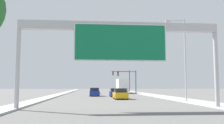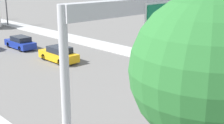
{
  "view_description": "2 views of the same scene",
  "coord_description": "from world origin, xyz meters",
  "px_view_note": "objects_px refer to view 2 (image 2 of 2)",
  "views": [
    {
      "loc": [
        -2.36,
        -2.26,
        1.89
      ],
      "look_at": [
        0.0,
        26.11,
        4.6
      ],
      "focal_mm": 40.0,
      "sensor_mm": 36.0,
      "label": 1
    },
    {
      "loc": [
        -14.96,
        8.26,
        8.18
      ],
      "look_at": [
        1.44,
        25.34,
        1.57
      ],
      "focal_mm": 50.0,
      "sensor_mm": 36.0,
      "label": 2
    }
  ],
  "objects_px": {
    "sign_gantry": "(186,19)",
    "palm_tree_foreground": "(206,73)",
    "car_near_left": "(59,54)",
    "street_lamp_right": "(162,4)",
    "car_mid_center": "(20,43)"
  },
  "relations": [
    {
      "from": "palm_tree_foreground",
      "to": "street_lamp_right",
      "type": "bearing_deg",
      "value": 39.79
    },
    {
      "from": "sign_gantry",
      "to": "palm_tree_foreground",
      "type": "relative_size",
      "value": 2.13
    },
    {
      "from": "car_mid_center",
      "to": "street_lamp_right",
      "type": "distance_m",
      "value": 17.13
    },
    {
      "from": "car_near_left",
      "to": "car_mid_center",
      "type": "relative_size",
      "value": 1.0
    },
    {
      "from": "car_near_left",
      "to": "street_lamp_right",
      "type": "distance_m",
      "value": 10.99
    },
    {
      "from": "sign_gantry",
      "to": "car_mid_center",
      "type": "height_order",
      "value": "sign_gantry"
    },
    {
      "from": "sign_gantry",
      "to": "car_near_left",
      "type": "height_order",
      "value": "sign_gantry"
    },
    {
      "from": "car_mid_center",
      "to": "street_lamp_right",
      "type": "relative_size",
      "value": 0.46
    },
    {
      "from": "car_mid_center",
      "to": "street_lamp_right",
      "type": "xyz_separation_m",
      "value": [
        6.6,
        -15.02,
        4.94
      ]
    },
    {
      "from": "car_near_left",
      "to": "palm_tree_foreground",
      "type": "relative_size",
      "value": 0.57
    },
    {
      "from": "sign_gantry",
      "to": "car_mid_center",
      "type": "bearing_deg",
      "value": 85.66
    },
    {
      "from": "car_near_left",
      "to": "street_lamp_right",
      "type": "height_order",
      "value": "street_lamp_right"
    },
    {
      "from": "sign_gantry",
      "to": "street_lamp_right",
      "type": "bearing_deg",
      "value": 43.91
    },
    {
      "from": "palm_tree_foreground",
      "to": "car_near_left",
      "type": "bearing_deg",
      "value": 63.83
    },
    {
      "from": "car_near_left",
      "to": "street_lamp_right",
      "type": "xyz_separation_m",
      "value": [
        6.6,
        -7.29,
        4.92
      ]
    }
  ]
}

